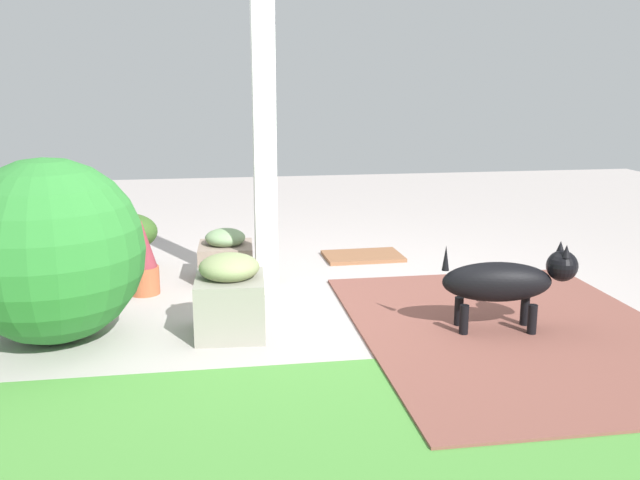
{
  "coord_description": "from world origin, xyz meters",
  "views": [
    {
      "loc": [
        0.66,
        4.39,
        1.45
      ],
      "look_at": [
        -0.03,
        0.12,
        0.45
      ],
      "focal_mm": 39.75,
      "sensor_mm": 36.0,
      "label": 1
    }
  ],
  "objects_px": {
    "terracotta_pot_spiky": "(143,259)",
    "stone_planter_nearest": "(226,257)",
    "dog": "(507,281)",
    "stone_planter_mid": "(230,296)",
    "round_shrub": "(50,251)",
    "terracotta_pot_tall": "(44,255)",
    "doormat": "(363,256)",
    "terracotta_pot_broad": "(126,237)",
    "porch_pillar": "(264,126)"
  },
  "relations": [
    {
      "from": "stone_planter_nearest",
      "to": "stone_planter_mid",
      "type": "relative_size",
      "value": 0.88
    },
    {
      "from": "dog",
      "to": "doormat",
      "type": "bearing_deg",
      "value": -76.5
    },
    {
      "from": "doormat",
      "to": "stone_planter_mid",
      "type": "bearing_deg",
      "value": 54.41
    },
    {
      "from": "stone_planter_mid",
      "to": "dog",
      "type": "distance_m",
      "value": 1.58
    },
    {
      "from": "terracotta_pot_broad",
      "to": "doormat",
      "type": "height_order",
      "value": "terracotta_pot_broad"
    },
    {
      "from": "stone_planter_nearest",
      "to": "dog",
      "type": "height_order",
      "value": "dog"
    },
    {
      "from": "round_shrub",
      "to": "doormat",
      "type": "relative_size",
      "value": 1.65
    },
    {
      "from": "stone_planter_nearest",
      "to": "dog",
      "type": "distance_m",
      "value": 2.07
    },
    {
      "from": "stone_planter_mid",
      "to": "terracotta_pot_broad",
      "type": "xyz_separation_m",
      "value": [
        0.72,
        -1.45,
        0.05
      ]
    },
    {
      "from": "stone_planter_nearest",
      "to": "round_shrub",
      "type": "bearing_deg",
      "value": 47.4
    },
    {
      "from": "terracotta_pot_tall",
      "to": "terracotta_pot_broad",
      "type": "relative_size",
      "value": 1.68
    },
    {
      "from": "terracotta_pot_tall",
      "to": "terracotta_pot_broad",
      "type": "bearing_deg",
      "value": -134.68
    },
    {
      "from": "stone_planter_nearest",
      "to": "terracotta_pot_spiky",
      "type": "xyz_separation_m",
      "value": [
        0.56,
        0.26,
        0.07
      ]
    },
    {
      "from": "stone_planter_nearest",
      "to": "terracotta_pot_spiky",
      "type": "bearing_deg",
      "value": 25.12
    },
    {
      "from": "stone_planter_mid",
      "to": "round_shrub",
      "type": "height_order",
      "value": "round_shrub"
    },
    {
      "from": "stone_planter_mid",
      "to": "doormat",
      "type": "height_order",
      "value": "stone_planter_mid"
    },
    {
      "from": "stone_planter_mid",
      "to": "terracotta_pot_spiky",
      "type": "relative_size",
      "value": 0.92
    },
    {
      "from": "porch_pillar",
      "to": "dog",
      "type": "relative_size",
      "value": 2.91
    },
    {
      "from": "terracotta_pot_spiky",
      "to": "dog",
      "type": "xyz_separation_m",
      "value": [
        -2.12,
        1.09,
        0.07
      ]
    },
    {
      "from": "stone_planter_mid",
      "to": "round_shrub",
      "type": "xyz_separation_m",
      "value": [
        0.97,
        -0.06,
        0.29
      ]
    },
    {
      "from": "porch_pillar",
      "to": "terracotta_pot_spiky",
      "type": "relative_size",
      "value": 4.42
    },
    {
      "from": "terracotta_pot_broad",
      "to": "porch_pillar",
      "type": "bearing_deg",
      "value": 145.64
    },
    {
      "from": "terracotta_pot_broad",
      "to": "dog",
      "type": "xyz_separation_m",
      "value": [
        -2.29,
        1.68,
        0.04
      ]
    },
    {
      "from": "terracotta_pot_spiky",
      "to": "doormat",
      "type": "xyz_separation_m",
      "value": [
        -1.68,
        -0.72,
        -0.23
      ]
    },
    {
      "from": "terracotta_pot_spiky",
      "to": "terracotta_pot_tall",
      "type": "bearing_deg",
      "value": -8.0
    },
    {
      "from": "terracotta_pot_tall",
      "to": "terracotta_pot_spiky",
      "type": "distance_m",
      "value": 0.67
    },
    {
      "from": "stone_planter_nearest",
      "to": "dog",
      "type": "relative_size",
      "value": 0.54
    },
    {
      "from": "terracotta_pot_broad",
      "to": "dog",
      "type": "relative_size",
      "value": 0.6
    },
    {
      "from": "porch_pillar",
      "to": "terracotta_pot_spiky",
      "type": "xyz_separation_m",
      "value": [
        0.83,
        -0.09,
        -0.89
      ]
    },
    {
      "from": "round_shrub",
      "to": "terracotta_pot_tall",
      "type": "bearing_deg",
      "value": -75.18
    },
    {
      "from": "porch_pillar",
      "to": "doormat",
      "type": "height_order",
      "value": "porch_pillar"
    },
    {
      "from": "round_shrub",
      "to": "terracotta_pot_spiky",
      "type": "relative_size",
      "value": 2.01
    },
    {
      "from": "terracotta_pot_broad",
      "to": "stone_planter_nearest",
      "type": "bearing_deg",
      "value": 156.0
    },
    {
      "from": "stone_planter_mid",
      "to": "terracotta_pot_spiky",
      "type": "height_order",
      "value": "terracotta_pot_spiky"
    },
    {
      "from": "round_shrub",
      "to": "terracotta_pot_broad",
      "type": "relative_size",
      "value": 2.22
    },
    {
      "from": "terracotta_pot_broad",
      "to": "doormat",
      "type": "relative_size",
      "value": 0.74
    },
    {
      "from": "stone_planter_nearest",
      "to": "doormat",
      "type": "xyz_separation_m",
      "value": [
        -1.12,
        -0.45,
        -0.16
      ]
    },
    {
      "from": "dog",
      "to": "doormat",
      "type": "distance_m",
      "value": 1.88
    },
    {
      "from": "terracotta_pot_broad",
      "to": "round_shrub",
      "type": "bearing_deg",
      "value": 79.73
    },
    {
      "from": "terracotta_pot_tall",
      "to": "doormat",
      "type": "xyz_separation_m",
      "value": [
        -2.34,
        -0.62,
        -0.26
      ]
    },
    {
      "from": "doormat",
      "to": "stone_planter_nearest",
      "type": "bearing_deg",
      "value": 21.98
    },
    {
      "from": "terracotta_pot_tall",
      "to": "terracotta_pot_broad",
      "type": "height_order",
      "value": "terracotta_pot_tall"
    },
    {
      "from": "round_shrub",
      "to": "terracotta_pot_tall",
      "type": "height_order",
      "value": "round_shrub"
    },
    {
      "from": "round_shrub",
      "to": "dog",
      "type": "relative_size",
      "value": 1.32
    },
    {
      "from": "dog",
      "to": "stone_planter_nearest",
      "type": "bearing_deg",
      "value": -41.07
    },
    {
      "from": "round_shrub",
      "to": "doormat",
      "type": "height_order",
      "value": "round_shrub"
    },
    {
      "from": "stone_planter_mid",
      "to": "terracotta_pot_tall",
      "type": "relative_size",
      "value": 0.61
    },
    {
      "from": "terracotta_pot_spiky",
      "to": "stone_planter_nearest",
      "type": "bearing_deg",
      "value": -154.88
    },
    {
      "from": "stone_planter_mid",
      "to": "doormat",
      "type": "distance_m",
      "value": 1.96
    },
    {
      "from": "terracotta_pot_spiky",
      "to": "dog",
      "type": "distance_m",
      "value": 2.38
    }
  ]
}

